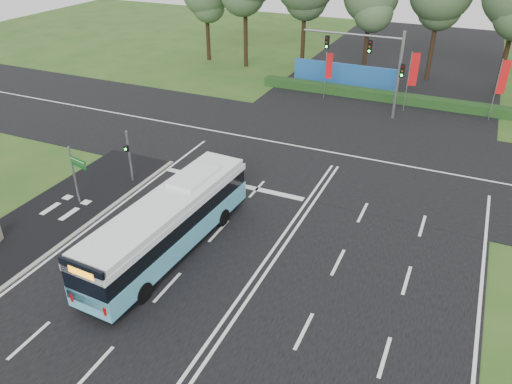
# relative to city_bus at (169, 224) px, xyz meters

# --- Properties ---
(ground) EXTENTS (120.00, 120.00, 0.00)m
(ground) POSITION_rel_city_bus_xyz_m (4.66, 2.52, -1.65)
(ground) COLOR #294F1A
(ground) RESTS_ON ground
(road_main) EXTENTS (20.00, 120.00, 0.04)m
(road_main) POSITION_rel_city_bus_xyz_m (4.66, 2.52, -1.63)
(road_main) COLOR black
(road_main) RESTS_ON ground
(road_cross) EXTENTS (120.00, 14.00, 0.05)m
(road_cross) POSITION_rel_city_bus_xyz_m (4.66, 14.52, -1.62)
(road_cross) COLOR black
(road_cross) RESTS_ON ground
(bike_path) EXTENTS (5.00, 18.00, 0.06)m
(bike_path) POSITION_rel_city_bus_xyz_m (-7.84, -0.48, -1.62)
(bike_path) COLOR black
(bike_path) RESTS_ON ground
(kerb_strip) EXTENTS (0.25, 18.00, 0.12)m
(kerb_strip) POSITION_rel_city_bus_xyz_m (-5.44, -0.48, -1.59)
(kerb_strip) COLOR gray
(kerb_strip) RESTS_ON ground
(city_bus) EXTENTS (2.98, 11.49, 3.27)m
(city_bus) POSITION_rel_city_bus_xyz_m (0.00, 0.00, 0.00)
(city_bus) COLOR #54ABC4
(city_bus) RESTS_ON ground
(pedestrian_signal) EXTENTS (0.30, 0.42, 3.43)m
(pedestrian_signal) POSITION_rel_city_bus_xyz_m (-6.29, 5.26, 0.23)
(pedestrian_signal) COLOR gray
(pedestrian_signal) RESTS_ON ground
(street_sign) EXTENTS (1.38, 0.39, 3.61)m
(street_sign) POSITION_rel_city_bus_xyz_m (-7.23, 1.75, 0.65)
(street_sign) COLOR gray
(street_sign) RESTS_ON ground
(banner_flag_left) EXTENTS (0.62, 0.10, 4.18)m
(banner_flag_left) POSITION_rel_city_bus_xyz_m (0.20, 25.48, 1.10)
(banner_flag_left) COLOR gray
(banner_flag_left) RESTS_ON ground
(banner_flag_mid) EXTENTS (0.70, 0.33, 5.08)m
(banner_flag_mid) POSITION_rel_city_bus_xyz_m (7.43, 25.06, 1.64)
(banner_flag_mid) COLOR gray
(banner_flag_mid) RESTS_ON ground
(banner_flag_right) EXTENTS (0.70, 0.32, 5.04)m
(banner_flag_right) POSITION_rel_city_bus_xyz_m (14.12, 25.83, 1.62)
(banner_flag_right) COLOR gray
(banner_flag_right) RESTS_ON ground
(traffic_light_gantry) EXTENTS (8.41, 0.28, 7.00)m
(traffic_light_gantry) POSITION_rel_city_bus_xyz_m (4.86, 23.02, 3.02)
(traffic_light_gantry) COLOR gray
(traffic_light_gantry) RESTS_ON ground
(hedge) EXTENTS (22.00, 1.20, 0.80)m
(hedge) POSITION_rel_city_bus_xyz_m (4.66, 27.02, -1.25)
(hedge) COLOR #173814
(hedge) RESTS_ON ground
(blue_hoarding) EXTENTS (10.00, 0.30, 2.20)m
(blue_hoarding) POSITION_rel_city_bus_xyz_m (0.66, 29.52, -0.55)
(blue_hoarding) COLOR #1B5297
(blue_hoarding) RESTS_ON ground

